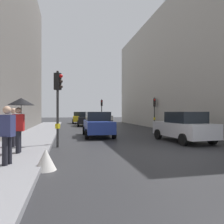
# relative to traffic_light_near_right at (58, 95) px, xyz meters

# --- Properties ---
(ground_plane) EXTENTS (120.00, 120.00, 0.00)m
(ground_plane) POSITION_rel_traffic_light_near_right_xyz_m (4.73, -2.82, -2.61)
(ground_plane) COLOR #28282B
(sidewalk_kerb) EXTENTS (2.73, 40.00, 0.16)m
(sidewalk_kerb) POSITION_rel_traffic_light_near_right_xyz_m (-1.69, 3.18, -2.53)
(sidewalk_kerb) COLOR gray
(sidewalk_kerb) RESTS_ON ground
(building_facade_right) EXTENTS (12.00, 27.08, 12.55)m
(building_facade_right) POSITION_rel_traffic_light_near_right_xyz_m (15.78, 10.74, 3.67)
(building_facade_right) COLOR #B2ADA3
(building_facade_right) RESTS_ON ground
(traffic_light_near_right) EXTENTS (0.44, 0.37, 3.78)m
(traffic_light_near_right) POSITION_rel_traffic_light_near_right_xyz_m (0.00, 0.00, 0.00)
(traffic_light_near_right) COLOR #2D2D2D
(traffic_light_near_right) RESTS_ON ground
(traffic_light_mid_street) EXTENTS (0.33, 0.45, 3.26)m
(traffic_light_mid_street) POSITION_rel_traffic_light_near_right_xyz_m (9.47, 9.84, -0.36)
(traffic_light_mid_street) COLOR #2D2D2D
(traffic_light_mid_street) RESTS_ON ground
(traffic_light_far_median) EXTENTS (0.25, 0.43, 3.53)m
(traffic_light_far_median) POSITION_rel_traffic_light_near_right_xyz_m (5.29, 18.41, -0.18)
(traffic_light_far_median) COLOR #2D2D2D
(traffic_light_far_median) RESTS_ON ground
(car_dark_suv) EXTENTS (2.19, 4.29, 1.76)m
(car_dark_suv) POSITION_rel_traffic_light_near_right_xyz_m (2.77, 15.65, -1.73)
(car_dark_suv) COLOR black
(car_dark_suv) RESTS_ON ground
(car_white_compact) EXTENTS (2.19, 4.29, 1.76)m
(car_white_compact) POSITION_rel_traffic_light_near_right_xyz_m (7.26, 26.31, -1.73)
(car_white_compact) COLOR silver
(car_white_compact) RESTS_ON ground
(car_silver_hatchback) EXTENTS (2.22, 4.30, 1.76)m
(car_silver_hatchback) POSITION_rel_traffic_light_near_right_xyz_m (7.12, 0.38, -1.73)
(car_silver_hatchback) COLOR #BCBCC1
(car_silver_hatchback) RESTS_ON ground
(car_yellow_taxi) EXTENTS (2.13, 4.26, 1.76)m
(car_yellow_taxi) POSITION_rel_traffic_light_near_right_xyz_m (2.32, 21.61, -1.73)
(car_yellow_taxi) COLOR yellow
(car_yellow_taxi) RESTS_ON ground
(car_blue_van) EXTENTS (2.10, 4.24, 1.76)m
(car_blue_van) POSITION_rel_traffic_light_near_right_xyz_m (2.62, 4.15, -1.73)
(car_blue_van) COLOR navy
(car_blue_van) RESTS_ON ground
(pedestrian_with_umbrella) EXTENTS (1.00, 1.00, 2.14)m
(pedestrian_with_umbrella) POSITION_rel_traffic_light_near_right_xyz_m (-1.35, -1.98, -0.77)
(pedestrian_with_umbrella) COLOR black
(pedestrian_with_umbrella) RESTS_ON sidewalk_kerb
(pedestrian_with_black_backpack) EXTENTS (0.60, 0.36, 1.77)m
(pedestrian_with_black_backpack) POSITION_rel_traffic_light_near_right_xyz_m (-2.03, -0.32, -1.45)
(pedestrian_with_black_backpack) COLOR black
(pedestrian_with_black_backpack) RESTS_ON sidewalk_kerb
(pedestrian_with_grey_backpack) EXTENTS (0.66, 0.47, 1.77)m
(pedestrian_with_grey_backpack) POSITION_rel_traffic_light_near_right_xyz_m (-1.39, -3.86, -1.45)
(pedestrian_with_grey_backpack) COLOR black
(pedestrian_with_grey_backpack) RESTS_ON sidewalk_kerb
(warning_sign_triangle) EXTENTS (0.64, 0.64, 0.65)m
(warning_sign_triangle) POSITION_rel_traffic_light_near_right_xyz_m (-0.21, -4.15, -2.28)
(warning_sign_triangle) COLOR silver
(warning_sign_triangle) RESTS_ON ground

